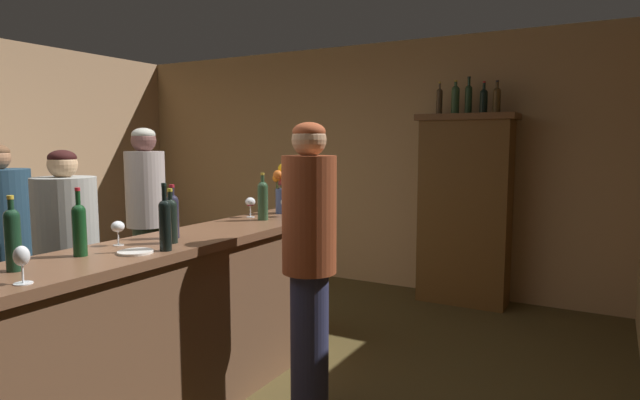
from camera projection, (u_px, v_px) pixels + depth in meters
The scene contains 24 objects.
wall_back at pixel (348, 165), 6.02m from camera, with size 5.94×0.12×2.64m, color tan.
bar_counter at pixel (185, 323), 3.08m from camera, with size 0.56×2.73×1.03m.
display_cabinet at pixel (465, 206), 5.11m from camera, with size 0.92×0.42×1.85m.
wine_bottle_chardonnay at pixel (13, 237), 2.22m from camera, with size 0.06×0.06×0.32m.
wine_bottle_merlot at pixel (171, 219), 2.84m from camera, with size 0.07×0.07×0.30m.
wine_bottle_riesling at pixel (172, 214), 2.99m from camera, with size 0.07×0.07×0.31m.
wine_bottle_rose at pixel (165, 222), 2.64m from camera, with size 0.06×0.06×0.34m.
wine_bottle_pinot at pixel (263, 199), 3.69m from camera, with size 0.07×0.07×0.33m.
wine_bottle_malbec at pixel (79, 227), 2.52m from camera, with size 0.07×0.07×0.33m.
wine_glass_front at pixel (118, 227), 2.78m from camera, with size 0.07×0.07×0.13m.
wine_glass_mid at pixel (286, 203), 3.86m from camera, with size 0.07×0.07×0.14m.
wine_glass_rear at pixel (22, 258), 2.02m from camera, with size 0.07×0.07×0.15m.
wine_glass_spare at pixel (250, 203), 3.83m from camera, with size 0.07×0.07×0.15m.
flower_arrangement at pixel (283, 188), 4.05m from camera, with size 0.14×0.15×0.39m.
cheese_plate at pixel (135, 252), 2.59m from camera, with size 0.17×0.17×0.01m, color white.
display_bottle_left at pixel (439, 100), 5.13m from camera, with size 0.06×0.06×0.32m.
display_bottle_midleft at pixel (455, 99), 5.05m from camera, with size 0.08×0.08×0.33m.
display_bottle_center at pixel (468, 98), 4.99m from camera, with size 0.07×0.07×0.35m.
display_bottle_midright at pixel (484, 100), 4.92m from camera, with size 0.07×0.07×0.30m.
display_bottle_right at pixel (497, 99), 4.87m from camera, with size 0.07×0.07×0.30m.
patron_in_grey at pixel (3, 253), 3.47m from camera, with size 0.39×0.39×1.56m.
patron_by_cabinet at pixel (146, 217), 4.43m from camera, with size 0.33×0.33×1.70m.
patron_redhead at pixel (68, 264), 3.22m from camera, with size 0.37×0.37×1.53m.
bartender at pixel (309, 255), 2.96m from camera, with size 0.31×0.31×1.69m.
Camera 1 is at (2.66, -1.99, 1.58)m, focal length 29.41 mm.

